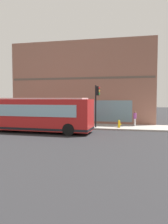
% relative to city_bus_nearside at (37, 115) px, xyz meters
% --- Properties ---
extents(ground, '(120.00, 120.00, 0.00)m').
position_rel_city_bus_nearside_xyz_m(ground, '(-0.07, -2.41, -1.55)').
color(ground, '#262628').
extents(sidewalk_curb, '(3.95, 40.00, 0.15)m').
position_rel_city_bus_nearside_xyz_m(sidewalk_curb, '(4.50, -2.41, -1.48)').
color(sidewalk_curb, '#9E9991').
rests_on(sidewalk_curb, ground).
extents(building_corner, '(9.48, 17.04, 9.70)m').
position_rel_city_bus_nearside_xyz_m(building_corner, '(11.19, -2.41, 3.29)').
color(building_corner, '#8C5B4C').
rests_on(building_corner, ground).
extents(city_bus_nearside, '(2.91, 10.13, 3.07)m').
position_rel_city_bus_nearside_xyz_m(city_bus_nearside, '(0.00, 0.00, 0.00)').
color(city_bus_nearside, red).
rests_on(city_bus_nearside, ground).
extents(traffic_light_near_corner, '(0.32, 0.49, 4.16)m').
position_rel_city_bus_nearside_xyz_m(traffic_light_near_corner, '(3.17, -4.97, 1.49)').
color(traffic_light_near_corner, black).
rests_on(traffic_light_near_corner, sidewalk_curb).
extents(fire_hydrant, '(0.35, 0.35, 0.74)m').
position_rel_city_bus_nearside_xyz_m(fire_hydrant, '(3.46, -7.14, -1.04)').
color(fire_hydrant, yellow).
rests_on(fire_hydrant, sidewalk_curb).
extents(pedestrian_by_light_pole, '(0.32, 0.32, 1.56)m').
position_rel_city_bus_nearside_xyz_m(pedestrian_by_light_pole, '(5.07, -8.66, -0.51)').
color(pedestrian_by_light_pole, silver).
rests_on(pedestrian_by_light_pole, sidewalk_curb).
extents(pedestrian_walking_along_curb, '(0.32, 0.32, 1.55)m').
position_rel_city_bus_nearside_xyz_m(pedestrian_walking_along_curb, '(5.12, 5.36, -0.52)').
color(pedestrian_walking_along_curb, '#3F8C4C').
rests_on(pedestrian_walking_along_curb, sidewalk_curb).
extents(pedestrian_near_building_entrance, '(0.32, 0.32, 1.60)m').
position_rel_city_bus_nearside_xyz_m(pedestrian_near_building_entrance, '(3.29, -1.46, -0.49)').
color(pedestrian_near_building_entrance, '#8C3F8C').
rests_on(pedestrian_near_building_entrance, sidewalk_curb).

